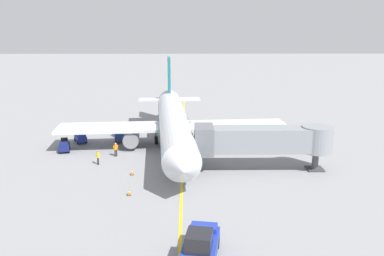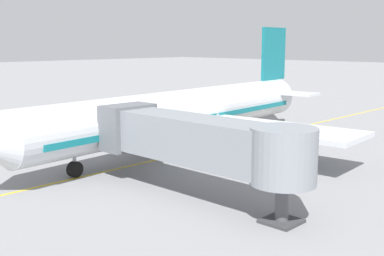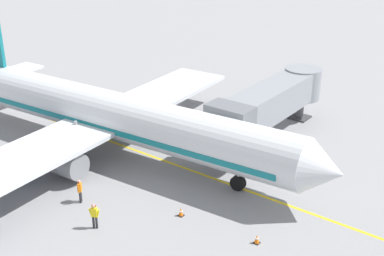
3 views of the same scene
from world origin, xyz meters
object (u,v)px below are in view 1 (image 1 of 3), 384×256
at_px(baggage_cart_front, 121,135).
at_px(ground_crew_wing_walker, 116,149).
at_px(baggage_tug_lead, 64,146).
at_px(ground_crew_loader, 98,157).
at_px(safety_cone_nose_right, 129,192).
at_px(pushback_tractor, 201,245).
at_px(jet_bridge, 263,140).
at_px(parked_airliner, 174,123).
at_px(baggage_tug_trailing, 81,137).
at_px(safety_cone_nose_left, 132,172).
at_px(baggage_cart_second_in_train, 121,129).

xyz_separation_m(baggage_cart_front, ground_crew_wing_walker, (-0.36, 6.68, 0.00)).
distance_m(baggage_tug_lead, ground_crew_loader, 7.35).
distance_m(baggage_cart_front, safety_cone_nose_right, 18.90).
bearing_deg(safety_cone_nose_right, pushback_tractor, 120.22).
height_order(pushback_tractor, ground_crew_wing_walker, pushback_tractor).
relative_size(jet_bridge, pushback_tractor, 3.18).
relative_size(pushback_tractor, ground_crew_loader, 2.78).
xyz_separation_m(parked_airliner, baggage_tug_trailing, (12.78, -2.36, -2.47)).
bearing_deg(pushback_tractor, ground_crew_loader, -60.69).
distance_m(jet_bridge, ground_crew_wing_walker, 17.82).
distance_m(baggage_tug_trailing, ground_crew_loader, 10.20).
height_order(ground_crew_wing_walker, safety_cone_nose_left, ground_crew_wing_walker).
bearing_deg(ground_crew_loader, parked_airliner, -140.86).
height_order(baggage_tug_trailing, baggage_cart_second_in_train, baggage_tug_trailing).
distance_m(jet_bridge, baggage_tug_trailing, 25.51).
height_order(safety_cone_nose_left, safety_cone_nose_right, same).
height_order(baggage_cart_second_in_train, safety_cone_nose_left, baggage_cart_second_in_train).
relative_size(baggage_cart_second_in_train, ground_crew_loader, 1.75).
bearing_deg(baggage_tug_trailing, baggage_cart_second_in_train, -144.35).
bearing_deg(safety_cone_nose_left, pushback_tractor, 112.54).
height_order(baggage_tug_lead, safety_cone_nose_right, baggage_tug_lead).
xyz_separation_m(baggage_tug_trailing, safety_cone_nose_left, (-8.62, 12.64, -0.42)).
distance_m(parked_airliner, safety_cone_nose_right, 16.39).
relative_size(jet_bridge, baggage_tug_lead, 5.52).
height_order(baggage_cart_front, baggage_cart_second_in_train, same).
relative_size(parked_airliner, baggage_tug_trailing, 13.47).
relative_size(baggage_cart_front, ground_crew_loader, 1.75).
xyz_separation_m(parked_airliner, baggage_cart_second_in_train, (7.84, -5.90, -2.24)).
bearing_deg(safety_cone_nose_left, ground_crew_wing_walker, -66.69).
height_order(parked_airliner, baggage_cart_second_in_train, parked_airliner).
bearing_deg(ground_crew_loader, baggage_tug_trailing, -64.91).
bearing_deg(safety_cone_nose_left, ground_crew_loader, -38.39).
bearing_deg(baggage_cart_second_in_train, pushback_tractor, 107.81).
xyz_separation_m(baggage_tug_lead, safety_cone_nose_left, (-9.60, 8.48, -0.42)).
distance_m(pushback_tractor, ground_crew_loader, 22.57).
height_order(baggage_cart_second_in_train, ground_crew_wing_walker, ground_crew_wing_walker).
xyz_separation_m(parked_airliner, baggage_cart_front, (7.30, -2.85, -2.24)).
xyz_separation_m(baggage_cart_second_in_train, ground_crew_loader, (0.62, 12.78, 0.00)).
relative_size(jet_bridge, safety_cone_nose_left, 25.35).
distance_m(ground_crew_wing_walker, safety_cone_nose_right, 12.31).
bearing_deg(baggage_tug_trailing, parked_airliner, 169.55).
bearing_deg(baggage_cart_second_in_train, ground_crew_wing_walker, 95.24).
distance_m(baggage_tug_trailing, ground_crew_wing_walker, 8.50).
distance_m(baggage_cart_front, ground_crew_wing_walker, 6.69).
bearing_deg(ground_crew_loader, baggage_cart_front, -96.77).
height_order(parked_airliner, ground_crew_wing_walker, parked_airliner).
xyz_separation_m(baggage_tug_lead, baggage_tug_trailing, (-0.98, -4.16, 0.00)).
height_order(baggage_cart_front, safety_cone_nose_left, baggage_cart_front).
height_order(baggage_tug_trailing, baggage_cart_front, baggage_tug_trailing).
height_order(parked_airliner, baggage_cart_front, parked_airliner).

